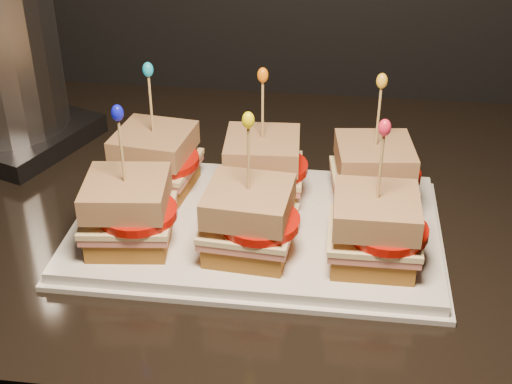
# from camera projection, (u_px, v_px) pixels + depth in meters

# --- Properties ---
(granite_slab) EXTENTS (2.47, 0.66, 0.03)m
(granite_slab) POSITION_uv_depth(u_px,v_px,m) (255.00, 207.00, 0.88)
(granite_slab) COLOR black
(granite_slab) RESTS_ON cabinet
(platter) EXTENTS (0.40, 0.25, 0.02)m
(platter) POSITION_uv_depth(u_px,v_px,m) (256.00, 227.00, 0.79)
(platter) COLOR white
(platter) RESTS_ON granite_slab
(platter_rim) EXTENTS (0.41, 0.26, 0.01)m
(platter_rim) POSITION_uv_depth(u_px,v_px,m) (256.00, 232.00, 0.79)
(platter_rim) COLOR white
(platter_rim) RESTS_ON granite_slab
(sandwich_0_bread_bot) EXTENTS (0.09, 0.09, 0.02)m
(sandwich_0_bread_bot) POSITION_uv_depth(u_px,v_px,m) (157.00, 179.00, 0.84)
(sandwich_0_bread_bot) COLOR brown
(sandwich_0_bread_bot) RESTS_ON platter
(sandwich_0_ham) EXTENTS (0.10, 0.10, 0.01)m
(sandwich_0_ham) POSITION_uv_depth(u_px,v_px,m) (156.00, 168.00, 0.83)
(sandwich_0_ham) COLOR #C9675B
(sandwich_0_ham) RESTS_ON sandwich_0_bread_bot
(sandwich_0_cheese) EXTENTS (0.10, 0.10, 0.01)m
(sandwich_0_cheese) POSITION_uv_depth(u_px,v_px,m) (156.00, 163.00, 0.83)
(sandwich_0_cheese) COLOR beige
(sandwich_0_cheese) RESTS_ON sandwich_0_ham
(sandwich_0_tomato) EXTENTS (0.08, 0.08, 0.01)m
(sandwich_0_tomato) POSITION_uv_depth(u_px,v_px,m) (164.00, 160.00, 0.82)
(sandwich_0_tomato) COLOR #B20F06
(sandwich_0_tomato) RESTS_ON sandwich_0_cheese
(sandwich_0_bread_top) EXTENTS (0.09, 0.09, 0.03)m
(sandwich_0_bread_top) POSITION_uv_depth(u_px,v_px,m) (154.00, 143.00, 0.82)
(sandwich_0_bread_top) COLOR brown
(sandwich_0_bread_top) RESTS_ON sandwich_0_tomato
(sandwich_0_pick) EXTENTS (0.00, 0.00, 0.09)m
(sandwich_0_pick) POSITION_uv_depth(u_px,v_px,m) (151.00, 108.00, 0.79)
(sandwich_0_pick) COLOR tan
(sandwich_0_pick) RESTS_ON sandwich_0_bread_top
(sandwich_0_frill) EXTENTS (0.01, 0.01, 0.02)m
(sandwich_0_frill) POSITION_uv_depth(u_px,v_px,m) (148.00, 70.00, 0.77)
(sandwich_0_frill) COLOR #169DC6
(sandwich_0_frill) RESTS_ON sandwich_0_pick
(sandwich_1_bread_bot) EXTENTS (0.09, 0.09, 0.02)m
(sandwich_1_bread_bot) POSITION_uv_depth(u_px,v_px,m) (262.00, 186.00, 0.83)
(sandwich_1_bread_bot) COLOR brown
(sandwich_1_bread_bot) RESTS_ON platter
(sandwich_1_ham) EXTENTS (0.09, 0.09, 0.01)m
(sandwich_1_ham) POSITION_uv_depth(u_px,v_px,m) (262.00, 175.00, 0.82)
(sandwich_1_ham) COLOR #C9675B
(sandwich_1_ham) RESTS_ON sandwich_1_bread_bot
(sandwich_1_cheese) EXTENTS (0.10, 0.09, 0.01)m
(sandwich_1_cheese) POSITION_uv_depth(u_px,v_px,m) (262.00, 170.00, 0.82)
(sandwich_1_cheese) COLOR beige
(sandwich_1_cheese) RESTS_ON sandwich_1_ham
(sandwich_1_tomato) EXTENTS (0.08, 0.08, 0.01)m
(sandwich_1_tomato) POSITION_uv_depth(u_px,v_px,m) (272.00, 167.00, 0.81)
(sandwich_1_tomato) COLOR #B20F06
(sandwich_1_tomato) RESTS_ON sandwich_1_cheese
(sandwich_1_bread_top) EXTENTS (0.09, 0.09, 0.03)m
(sandwich_1_bread_top) POSITION_uv_depth(u_px,v_px,m) (262.00, 149.00, 0.80)
(sandwich_1_bread_top) COLOR brown
(sandwich_1_bread_top) RESTS_ON sandwich_1_tomato
(sandwich_1_pick) EXTENTS (0.00, 0.00, 0.09)m
(sandwich_1_pick) POSITION_uv_depth(u_px,v_px,m) (263.00, 114.00, 0.78)
(sandwich_1_pick) COLOR tan
(sandwich_1_pick) RESTS_ON sandwich_1_bread_top
(sandwich_1_frill) EXTENTS (0.01, 0.01, 0.02)m
(sandwich_1_frill) POSITION_uv_depth(u_px,v_px,m) (263.00, 75.00, 0.76)
(sandwich_1_frill) COLOR orange
(sandwich_1_frill) RESTS_ON sandwich_1_pick
(sandwich_2_bread_bot) EXTENTS (0.09, 0.09, 0.02)m
(sandwich_2_bread_bot) POSITION_uv_depth(u_px,v_px,m) (371.00, 193.00, 0.81)
(sandwich_2_bread_bot) COLOR brown
(sandwich_2_bread_bot) RESTS_ON platter
(sandwich_2_ham) EXTENTS (0.10, 0.10, 0.01)m
(sandwich_2_ham) POSITION_uv_depth(u_px,v_px,m) (372.00, 182.00, 0.81)
(sandwich_2_ham) COLOR #C9675B
(sandwich_2_ham) RESTS_ON sandwich_2_bread_bot
(sandwich_2_cheese) EXTENTS (0.10, 0.10, 0.01)m
(sandwich_2_cheese) POSITION_uv_depth(u_px,v_px,m) (373.00, 176.00, 0.80)
(sandwich_2_cheese) COLOR beige
(sandwich_2_cheese) RESTS_ON sandwich_2_ham
(sandwich_2_tomato) EXTENTS (0.08, 0.08, 0.01)m
(sandwich_2_tomato) POSITION_uv_depth(u_px,v_px,m) (384.00, 174.00, 0.79)
(sandwich_2_tomato) COLOR #B20F06
(sandwich_2_tomato) RESTS_ON sandwich_2_cheese
(sandwich_2_bread_top) EXTENTS (0.09, 0.09, 0.03)m
(sandwich_2_bread_top) POSITION_uv_depth(u_px,v_px,m) (375.00, 156.00, 0.79)
(sandwich_2_bread_top) COLOR brown
(sandwich_2_bread_top) RESTS_ON sandwich_2_tomato
(sandwich_2_pick) EXTENTS (0.00, 0.00, 0.09)m
(sandwich_2_pick) POSITION_uv_depth(u_px,v_px,m) (378.00, 120.00, 0.77)
(sandwich_2_pick) COLOR tan
(sandwich_2_pick) RESTS_ON sandwich_2_bread_top
(sandwich_2_frill) EXTENTS (0.01, 0.01, 0.02)m
(sandwich_2_frill) POSITION_uv_depth(u_px,v_px,m) (382.00, 81.00, 0.74)
(sandwich_2_frill) COLOR yellow
(sandwich_2_frill) RESTS_ON sandwich_2_pick
(sandwich_3_bread_bot) EXTENTS (0.09, 0.09, 0.02)m
(sandwich_3_bread_bot) POSITION_uv_depth(u_px,v_px,m) (131.00, 233.00, 0.75)
(sandwich_3_bread_bot) COLOR brown
(sandwich_3_bread_bot) RESTS_ON platter
(sandwich_3_ham) EXTENTS (0.10, 0.10, 0.01)m
(sandwich_3_ham) POSITION_uv_depth(u_px,v_px,m) (129.00, 220.00, 0.74)
(sandwich_3_ham) COLOR #C9675B
(sandwich_3_ham) RESTS_ON sandwich_3_bread_bot
(sandwich_3_cheese) EXTENTS (0.10, 0.10, 0.01)m
(sandwich_3_cheese) POSITION_uv_depth(u_px,v_px,m) (129.00, 215.00, 0.73)
(sandwich_3_cheese) COLOR beige
(sandwich_3_cheese) RESTS_ON sandwich_3_ham
(sandwich_3_tomato) EXTENTS (0.08, 0.08, 0.01)m
(sandwich_3_tomato) POSITION_uv_depth(u_px,v_px,m) (138.00, 213.00, 0.72)
(sandwich_3_tomato) COLOR #B20F06
(sandwich_3_tomato) RESTS_ON sandwich_3_cheese
(sandwich_3_bread_top) EXTENTS (0.09, 0.09, 0.03)m
(sandwich_3_bread_top) POSITION_uv_depth(u_px,v_px,m) (126.00, 193.00, 0.72)
(sandwich_3_bread_top) COLOR brown
(sandwich_3_bread_top) RESTS_ON sandwich_3_tomato
(sandwich_3_pick) EXTENTS (0.00, 0.00, 0.09)m
(sandwich_3_pick) POSITION_uv_depth(u_px,v_px,m) (122.00, 155.00, 0.70)
(sandwich_3_pick) COLOR tan
(sandwich_3_pick) RESTS_ON sandwich_3_bread_top
(sandwich_3_frill) EXTENTS (0.01, 0.01, 0.02)m
(sandwich_3_frill) POSITION_uv_depth(u_px,v_px,m) (117.00, 113.00, 0.68)
(sandwich_3_frill) COLOR #0E11CF
(sandwich_3_frill) RESTS_ON sandwich_3_pick
(sandwich_4_bread_bot) EXTENTS (0.09, 0.09, 0.02)m
(sandwich_4_bread_bot) POSITION_uv_depth(u_px,v_px,m) (249.00, 241.00, 0.73)
(sandwich_4_bread_bot) COLOR brown
(sandwich_4_bread_bot) RESTS_ON platter
(sandwich_4_ham) EXTENTS (0.10, 0.09, 0.01)m
(sandwich_4_ham) POSITION_uv_depth(u_px,v_px,m) (249.00, 229.00, 0.72)
(sandwich_4_ham) COLOR #C9675B
(sandwich_4_ham) RESTS_ON sandwich_4_bread_bot
(sandwich_4_cheese) EXTENTS (0.10, 0.09, 0.01)m
(sandwich_4_cheese) POSITION_uv_depth(u_px,v_px,m) (249.00, 223.00, 0.72)
(sandwich_4_cheese) COLOR beige
(sandwich_4_cheese) RESTS_ON sandwich_4_ham
(sandwich_4_tomato) EXTENTS (0.08, 0.08, 0.01)m
(sandwich_4_tomato) POSITION_uv_depth(u_px,v_px,m) (260.00, 221.00, 0.71)
(sandwich_4_tomato) COLOR #B20F06
(sandwich_4_tomato) RESTS_ON sandwich_4_cheese
(sandwich_4_bread_top) EXTENTS (0.09, 0.09, 0.03)m
(sandwich_4_bread_top) POSITION_uv_depth(u_px,v_px,m) (249.00, 202.00, 0.71)
(sandwich_4_bread_top) COLOR brown
(sandwich_4_bread_top) RESTS_ON sandwich_4_tomato
(sandwich_4_pick) EXTENTS (0.00, 0.00, 0.09)m
(sandwich_4_pick) POSITION_uv_depth(u_px,v_px,m) (248.00, 163.00, 0.68)
(sandwich_4_pick) COLOR tan
(sandwich_4_pick) RESTS_ON sandwich_4_bread_top
(sandwich_4_frill) EXTENTS (0.01, 0.01, 0.02)m
(sandwich_4_frill) POSITION_uv_depth(u_px,v_px,m) (248.00, 120.00, 0.66)
(sandwich_4_frill) COLOR yellow
(sandwich_4_frill) RESTS_ON sandwich_4_pick
(sandwich_5_bread_bot) EXTENTS (0.08, 0.08, 0.02)m
(sandwich_5_bread_bot) POSITION_uv_depth(u_px,v_px,m) (372.00, 251.00, 0.72)
(sandwich_5_bread_bot) COLOR brown
(sandwich_5_bread_bot) RESTS_ON platter
(sandwich_5_ham) EXTENTS (0.09, 0.09, 0.01)m
(sandwich_5_ham) POSITION_uv_depth(u_px,v_px,m) (373.00, 238.00, 0.71)
(sandwich_5_ham) COLOR #C9675B
(sandwich_5_ham) RESTS_ON sandwich_5_bread_bot
(sandwich_5_cheese) EXTENTS (0.09, 0.09, 0.01)m
(sandwich_5_cheese) POSITION_uv_depth(u_px,v_px,m) (374.00, 232.00, 0.71)
(sandwich_5_cheese) COLOR beige
(sandwich_5_cheese) RESTS_ON sandwich_5_ham
(sandwich_5_tomato) EXTENTS (0.08, 0.08, 0.01)m
(sandwich_5_tomato) POSITION_uv_depth(u_px,v_px,m) (387.00, 230.00, 0.70)
(sandwich_5_tomato) COLOR #B20F06
(sandwich_5_tomato) RESTS_ON sandwich_5_cheese
(sandwich_5_bread_top) EXTENTS (0.08, 0.08, 0.03)m
(sandwich_5_bread_top) POSITION_uv_depth(u_px,v_px,m) (376.00, 210.00, 0.69)
(sandwich_5_bread_top) COLOR brown
(sandwich_5_bread_top) RESTS_ON sandwich_5_tomato
(sandwich_5_pick) EXTENTS (0.00, 0.00, 0.09)m
(sandwich_5_pick) POSITION_uv_depth(u_px,v_px,m) (380.00, 171.00, 0.67)
(sandwich_5_pick) COLOR tan
(sandwich_5_pick) RESTS_ON sandwich_5_bread_top
(sandwich_5_frill) EXTENTS (0.01, 0.01, 0.02)m
(sandwich_5_frill) POSITION_uv_depth(u_px,v_px,m) (385.00, 128.00, 0.65)
(sandwich_5_frill) COLOR red
(sandwich_5_frill) RESTS_ON sandwich_5_pick
(appliance_base) EXTENTS (0.26, 0.24, 0.03)m
(appliance_base) POSITION_uv_depth(u_px,v_px,m) (7.00, 132.00, 0.99)
(appliance_base) COLOR #262628
(appliance_base) RESTS_ON granite_slab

